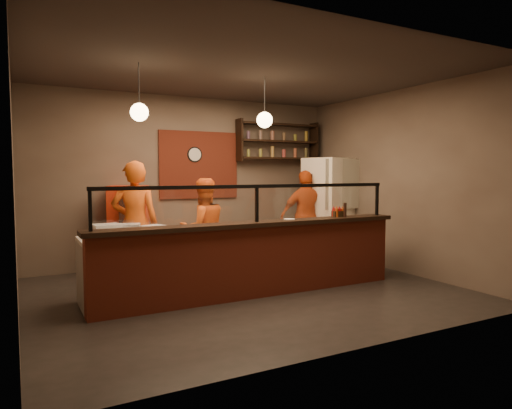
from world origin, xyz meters
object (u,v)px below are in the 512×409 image
cook_left (135,224)px  cook_mid (203,230)px  wall_clock (194,155)px  fridge (330,209)px  red_cooler (129,229)px  condiment_caddy (338,214)px  pepper_mill (345,210)px  cook_right (306,216)px  pizza_dough (270,227)px

cook_left → cook_mid: bearing=-174.4°
cook_mid → wall_clock: bearing=-105.6°
fridge → red_cooler: fridge is taller
condiment_caddy → pepper_mill: (0.06, -0.10, 0.06)m
cook_mid → cook_right: bearing=-167.2°
pepper_mill → red_cooler: bearing=138.0°
cook_left → red_cooler: 1.05m
condiment_caddy → cook_mid: bearing=146.8°
cook_right → cook_mid: bearing=25.8°
cook_right → red_cooler: size_ratio=1.18×
fridge → pizza_dough: bearing=-162.2°
cook_mid → pizza_dough: size_ratio=3.17×
cook_mid → pepper_mill: bearing=145.5°
cook_left → pepper_mill: cook_left is taller
cook_left → wall_clock: bearing=-121.6°
wall_clock → fridge: size_ratio=0.15×
condiment_caddy → red_cooler: bearing=138.6°
pizza_dough → pepper_mill: (1.06, -0.50, 0.26)m
pizza_dough → cook_left: bearing=152.0°
red_cooler → condiment_caddy: (2.71, -2.39, 0.34)m
pizza_dough → pepper_mill: 1.20m
cook_right → pizza_dough: 2.05m
wall_clock → fridge: wall_clock is taller
pizza_dough → pepper_mill: pepper_mill is taller
wall_clock → cook_right: size_ratio=0.17×
pepper_mill → cook_right: bearing=74.3°
fridge → cook_left: bearing=171.0°
cook_left → fridge: fridge is taller
cook_right → condiment_caddy: bearing=84.7°
wall_clock → red_cooler: size_ratio=0.20×
pizza_dough → pepper_mill: bearing=-25.2°
cook_left → condiment_caddy: (2.84, -1.37, 0.14)m
condiment_caddy → wall_clock: bearing=116.9°
fridge → condiment_caddy: (-1.13, -1.71, 0.09)m
cook_mid → pepper_mill: (1.86, -1.28, 0.34)m
cook_mid → condiment_caddy: cook_mid is taller
cook_right → pizza_dough: size_ratio=3.42×
cook_left → pepper_mill: (2.90, -1.48, 0.20)m
cook_mid → pepper_mill: size_ratio=7.49×
wall_clock → pepper_mill: 3.28m
cook_right → pepper_mill: 1.90m
condiment_caddy → pepper_mill: 0.13m
cook_mid → cook_right: size_ratio=0.93×
cook_left → pizza_dough: cook_left is taller
cook_mid → fridge: bearing=-169.6°
cook_right → condiment_caddy: (-0.57, -1.71, 0.21)m
cook_right → pizza_dough: cook_right is taller
fridge → condiment_caddy: size_ratio=12.19×
red_cooler → pizza_dough: size_ratio=2.91×
cook_right → red_cooler: 3.35m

